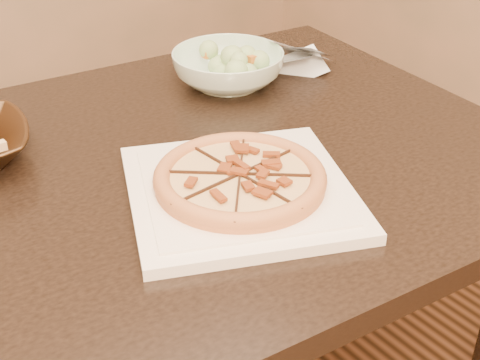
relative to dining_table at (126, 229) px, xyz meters
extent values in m
cube|color=black|center=(0.00, 0.00, 0.08)|extent=(1.45, 1.01, 0.04)
cylinder|color=black|center=(0.61, 0.36, -0.29)|extent=(0.07, 0.07, 0.71)
cube|color=white|center=(0.11, -0.16, 0.11)|extent=(0.43, 0.43, 0.02)
cube|color=white|center=(0.11, -0.16, 0.12)|extent=(0.36, 0.36, 0.00)
cylinder|color=#B4743E|center=(0.11, -0.16, 0.13)|extent=(0.25, 0.25, 0.01)
torus|color=#B4743E|center=(0.11, -0.16, 0.14)|extent=(0.26, 0.26, 0.03)
cylinder|color=#DAB776|center=(0.11, -0.16, 0.14)|extent=(0.21, 0.21, 0.01)
cube|color=black|center=(0.11, -0.16, 0.14)|extent=(0.03, 0.25, 0.01)
cube|color=black|center=(0.11, -0.16, 0.14)|extent=(0.20, 0.16, 0.01)
cube|color=black|center=(0.11, -0.16, 0.14)|extent=(0.25, 0.03, 0.01)
cube|color=black|center=(0.11, -0.16, 0.14)|extent=(0.16, 0.20, 0.01)
cube|color=maroon|center=(0.13, -0.16, 0.15)|extent=(0.03, 0.02, 0.00)
cube|color=maroon|center=(0.15, -0.15, 0.15)|extent=(0.03, 0.02, 0.00)
cube|color=maroon|center=(0.16, -0.12, 0.15)|extent=(0.03, 0.03, 0.00)
cube|color=maroon|center=(0.13, -0.14, 0.15)|extent=(0.02, 0.03, 0.00)
cube|color=maroon|center=(0.12, -0.12, 0.15)|extent=(0.02, 0.03, 0.00)
cube|color=maroon|center=(0.10, -0.09, 0.15)|extent=(0.02, 0.03, 0.00)
cube|color=maroon|center=(0.10, -0.14, 0.15)|extent=(0.02, 0.03, 0.00)
cube|color=maroon|center=(0.07, -0.13, 0.15)|extent=(0.03, 0.03, 0.00)
cube|color=maroon|center=(0.04, -0.13, 0.15)|extent=(0.03, 0.02, 0.00)
cube|color=maroon|center=(0.07, -0.16, 0.15)|extent=(0.02, 0.02, 0.00)
cube|color=maroon|center=(0.05, -0.18, 0.15)|extent=(0.03, 0.02, 0.00)
cube|color=maroon|center=(0.10, -0.18, 0.15)|extent=(0.03, 0.02, 0.00)
cube|color=maroon|center=(0.09, -0.20, 0.15)|extent=(0.03, 0.03, 0.00)
cube|color=maroon|center=(0.09, -0.23, 0.15)|extent=(0.02, 0.03, 0.00)
cube|color=maroon|center=(0.11, -0.19, 0.15)|extent=(0.01, 0.02, 0.00)
cube|color=maroon|center=(0.13, -0.21, 0.15)|extent=(0.02, 0.03, 0.00)
cube|color=maroon|center=(0.16, -0.22, 0.15)|extent=(0.03, 0.03, 0.00)
cube|color=maroon|center=(0.14, -0.18, 0.15)|extent=(0.03, 0.02, 0.00)
cube|color=maroon|center=(0.17, -0.18, 0.15)|extent=(0.03, 0.02, 0.00)
imported|color=white|center=(0.35, 0.19, 0.14)|extent=(0.29, 0.29, 0.07)
sphere|color=#9DB97D|center=(0.35, 0.19, 0.19)|extent=(0.04, 0.04, 0.04)
sphere|color=#9DB97D|center=(0.37, 0.20, 0.19)|extent=(0.04, 0.04, 0.04)
sphere|color=#9DB97D|center=(0.37, 0.22, 0.19)|extent=(0.04, 0.04, 0.04)
sphere|color=#9DB97D|center=(0.35, 0.20, 0.19)|extent=(0.04, 0.04, 0.04)
sphere|color=#9DB97D|center=(0.34, 0.22, 0.19)|extent=(0.04, 0.04, 0.04)
sphere|color=#9DB97D|center=(0.34, 0.19, 0.19)|extent=(0.04, 0.04, 0.04)
sphere|color=#9DB97D|center=(0.32, 0.20, 0.19)|extent=(0.04, 0.04, 0.04)
sphere|color=#9DB97D|center=(0.30, 0.19, 0.19)|extent=(0.04, 0.04, 0.04)
sphere|color=#9DB97D|center=(0.33, 0.18, 0.19)|extent=(0.04, 0.04, 0.04)
sphere|color=#9DB97D|center=(0.32, 0.16, 0.19)|extent=(0.04, 0.04, 0.04)
sphere|color=#9DB97D|center=(0.34, 0.18, 0.19)|extent=(0.04, 0.04, 0.04)
sphere|color=#9DB97D|center=(0.35, 0.16, 0.19)|extent=(0.04, 0.04, 0.04)
sphere|color=#9DB97D|center=(0.38, 0.15, 0.19)|extent=(0.04, 0.04, 0.04)
sphere|color=#9DB97D|center=(0.36, 0.18, 0.19)|extent=(0.04, 0.04, 0.04)
cube|color=#CA631E|center=(0.37, 0.21, 0.18)|extent=(0.02, 0.02, 0.01)
cube|color=#CA631E|center=(0.32, 0.21, 0.18)|extent=(0.02, 0.02, 0.01)
cube|color=#CA631E|center=(0.32, 0.17, 0.18)|extent=(0.02, 0.02, 0.01)
cube|color=#CA631E|center=(0.37, 0.16, 0.18)|extent=(0.02, 0.02, 0.01)
camera|label=1|loc=(-0.39, -0.84, 0.65)|focal=50.00mm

